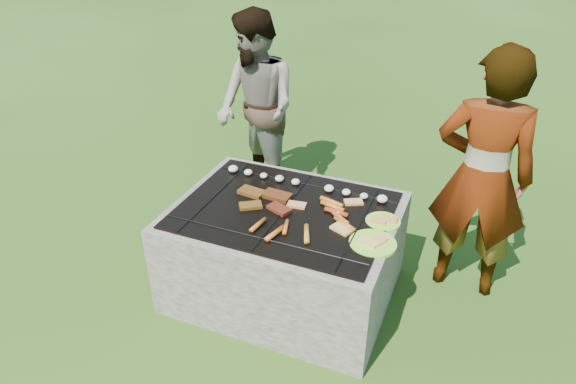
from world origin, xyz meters
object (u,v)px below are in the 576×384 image
at_px(plate_near, 373,243).
at_px(cook, 482,178).
at_px(fire_pit, 285,254).
at_px(bystander, 256,109).
at_px(plate_far, 383,221).

xyz_separation_m(plate_near, cook, (0.47, 0.64, 0.17)).
xyz_separation_m(fire_pit, bystander, (-0.69, 1.07, 0.47)).
bearing_deg(cook, plate_near, 52.07).
bearing_deg(bystander, cook, 16.08).
height_order(fire_pit, plate_near, plate_near).
xyz_separation_m(fire_pit, plate_near, (0.56, -0.13, 0.33)).
height_order(fire_pit, plate_far, plate_far).
relative_size(plate_near, cook, 0.21).
xyz_separation_m(plate_far, cook, (0.47, 0.41, 0.17)).
xyz_separation_m(fire_pit, cook, (1.03, 0.51, 0.50)).
bearing_deg(bystander, fire_pit, -22.97).
bearing_deg(plate_far, cook, 41.11).
relative_size(plate_far, cook, 0.14).
bearing_deg(plate_far, plate_near, -90.47).
relative_size(fire_pit, cook, 0.83).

